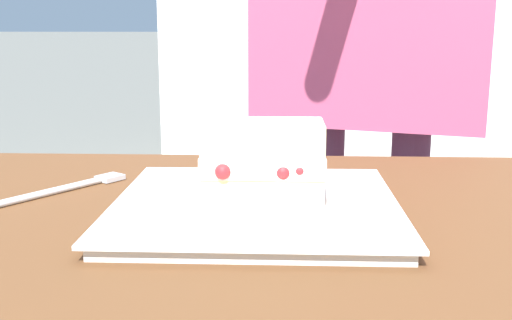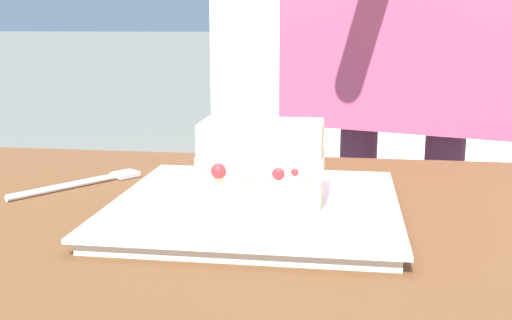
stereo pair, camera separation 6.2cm
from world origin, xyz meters
TOP-DOWN VIEW (x-y plane):
  - dessert_plate at (-0.17, -0.14)m, footprint 0.28×0.28m
  - cake_slice at (-0.18, -0.13)m, footprint 0.12×0.07m
  - dessert_fork at (0.05, -0.23)m, footprint 0.11×0.15m

SIDE VIEW (x-z plane):
  - dessert_fork at x=0.05m, z-range 0.78..0.79m
  - dessert_plate at x=-0.17m, z-range 0.78..0.80m
  - cake_slice at x=-0.18m, z-range 0.80..0.88m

